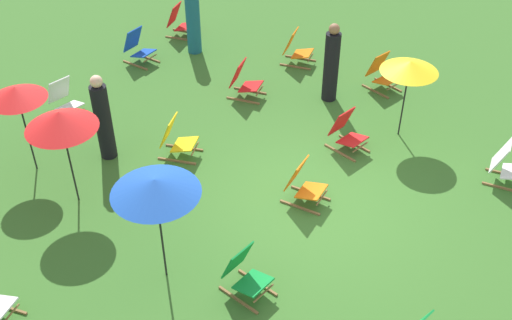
# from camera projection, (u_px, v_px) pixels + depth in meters

# --- Properties ---
(ground_plane) EXTENTS (40.00, 40.00, 0.00)m
(ground_plane) POSITION_uv_depth(u_px,v_px,m) (315.00, 204.00, 10.86)
(ground_plane) COLOR #386B28
(deckchair_0) EXTENTS (0.50, 0.78, 0.83)m
(deckchair_0) POSITION_uv_depth(u_px,v_px,m) (303.00, 184.00, 10.72)
(deckchair_0) COLOR olive
(deckchair_0) RESTS_ON ground
(deckchair_3) EXTENTS (0.61, 0.84, 0.83)m
(deckchair_3) POSITION_uv_depth(u_px,v_px,m) (244.00, 81.00, 13.45)
(deckchair_3) COLOR olive
(deckchair_3) RESTS_ON ground
(deckchair_4) EXTENTS (0.68, 0.87, 0.83)m
(deckchair_4) POSITION_uv_depth(u_px,v_px,m) (177.00, 139.00, 11.77)
(deckchair_4) COLOR olive
(deckchair_4) RESTS_ON ground
(deckchair_5) EXTENTS (0.61, 0.84, 0.83)m
(deckchair_5) POSITION_uv_depth(u_px,v_px,m) (296.00, 49.00, 14.62)
(deckchair_5) COLOR olive
(deckchair_5) RESTS_ON ground
(deckchair_6) EXTENTS (0.62, 0.84, 0.83)m
(deckchair_6) POSITION_uv_depth(u_px,v_px,m) (180.00, 22.00, 15.77)
(deckchair_6) COLOR olive
(deckchair_6) RESTS_ON ground
(deckchair_7) EXTENTS (0.62, 0.84, 0.83)m
(deckchair_7) POSITION_uv_depth(u_px,v_px,m) (64.00, 100.00, 12.86)
(deckchair_7) COLOR olive
(deckchair_7) RESTS_ON ground
(deckchair_8) EXTENTS (0.52, 0.79, 0.83)m
(deckchair_8) POSITION_uv_depth(u_px,v_px,m) (138.00, 48.00, 14.67)
(deckchair_8) COLOR olive
(deckchair_8) RESTS_ON ground
(deckchair_9) EXTENTS (0.66, 0.86, 0.83)m
(deckchair_9) POSITION_uv_depth(u_px,v_px,m) (347.00, 132.00, 11.94)
(deckchair_9) COLOR olive
(deckchair_9) RESTS_ON ground
(deckchair_10) EXTENTS (0.56, 0.81, 0.83)m
(deckchair_10) POSITION_uv_depth(u_px,v_px,m) (507.00, 165.00, 11.14)
(deckchair_10) COLOR olive
(deckchair_10) RESTS_ON ground
(deckchair_12) EXTENTS (0.69, 0.87, 0.83)m
(deckchair_12) POSITION_uv_depth(u_px,v_px,m) (382.00, 73.00, 13.72)
(deckchair_12) COLOR olive
(deckchair_12) RESTS_ON ground
(deckchair_13) EXTENTS (0.60, 0.83, 0.83)m
(deckchair_13) POSITION_uv_depth(u_px,v_px,m) (245.00, 273.00, 9.11)
(deckchair_13) COLOR olive
(deckchair_13) RESTS_ON ground
(umbrella_0) EXTENTS (1.18, 1.18, 1.84)m
(umbrella_0) POSITION_uv_depth(u_px,v_px,m) (60.00, 120.00, 9.93)
(umbrella_0) COLOR black
(umbrella_0) RESTS_ON ground
(umbrella_1) EXTENTS (1.02, 1.02, 1.77)m
(umbrella_1) POSITION_uv_depth(u_px,v_px,m) (16.00, 93.00, 10.66)
(umbrella_1) COLOR black
(umbrella_1) RESTS_ON ground
(umbrella_2) EXTENTS (1.26, 1.26, 1.90)m
(umbrella_2) POSITION_uv_depth(u_px,v_px,m) (155.00, 186.00, 8.50)
(umbrella_2) COLOR black
(umbrella_2) RESTS_ON ground
(umbrella_3) EXTENTS (1.10, 1.10, 1.65)m
(umbrella_3) POSITION_uv_depth(u_px,v_px,m) (410.00, 67.00, 11.59)
(umbrella_3) COLOR black
(umbrella_3) RESTS_ON ground
(person_0) EXTENTS (0.42, 0.42, 1.77)m
(person_0) POSITION_uv_depth(u_px,v_px,m) (193.00, 20.00, 14.79)
(person_0) COLOR #195972
(person_0) RESTS_ON ground
(person_1) EXTENTS (0.42, 0.42, 1.75)m
(person_1) POSITION_uv_depth(u_px,v_px,m) (103.00, 119.00, 11.47)
(person_1) COLOR black
(person_1) RESTS_ON ground
(person_2) EXTENTS (0.40, 0.40, 1.76)m
(person_2) POSITION_uv_depth(u_px,v_px,m) (331.00, 65.00, 13.09)
(person_2) COLOR black
(person_2) RESTS_ON ground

